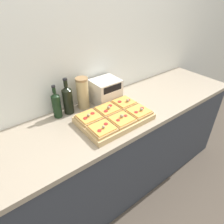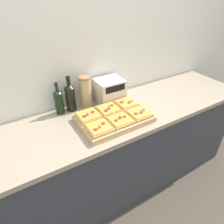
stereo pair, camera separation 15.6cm
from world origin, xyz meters
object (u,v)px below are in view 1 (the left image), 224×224
wine_bottle (68,99)px  grain_jar_tall (83,93)px  cutting_board (114,118)px  olive_oil_bottle (56,104)px  toaster_oven (106,91)px

wine_bottle → grain_jar_tall: bearing=0.0°
cutting_board → wine_bottle: bearing=124.7°
cutting_board → grain_jar_tall: bearing=104.5°
olive_oil_bottle → grain_jar_tall: olive_oil_bottle is taller
cutting_board → olive_oil_bottle: size_ratio=2.00×
cutting_board → wine_bottle: (-0.23, 0.32, 0.10)m
olive_oil_bottle → toaster_oven: olive_oil_bottle is taller
grain_jar_tall → wine_bottle: bearing=-180.0°
wine_bottle → grain_jar_tall: size_ratio=1.13×
cutting_board → wine_bottle: wine_bottle is taller
cutting_board → grain_jar_tall: grain_jar_tall is taller
cutting_board → toaster_oven: size_ratio=2.12×
olive_oil_bottle → wine_bottle: (0.10, 0.00, 0.01)m
cutting_board → wine_bottle: size_ratio=1.80×
cutting_board → grain_jar_tall: size_ratio=2.03×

